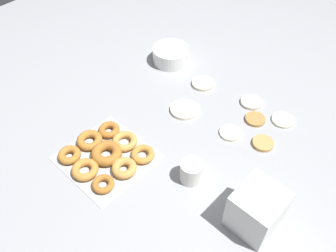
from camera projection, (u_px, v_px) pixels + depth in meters
ground_plane at (204, 126)px, 1.46m from camera, size 3.00×3.00×0.00m
pancake_0 at (251, 102)px, 1.54m from camera, size 0.09×0.09×0.01m
pancake_1 at (203, 83)px, 1.63m from camera, size 0.10×0.10×0.01m
pancake_2 at (184, 110)px, 1.51m from camera, size 0.12×0.12×0.01m
pancake_3 at (230, 133)px, 1.43m from camera, size 0.09×0.09×0.01m
pancake_4 at (283, 120)px, 1.47m from camera, size 0.09×0.09×0.01m
pancake_5 at (255, 119)px, 1.47m from camera, size 0.08×0.08×0.01m
pancake_6 at (263, 143)px, 1.39m from camera, size 0.08×0.08×0.01m
donut_tray at (106, 154)px, 1.34m from camera, size 0.31×0.31×0.04m
batter_bowl at (171, 55)px, 1.72m from camera, size 0.18×0.18×0.07m
container_stack at (257, 210)px, 1.11m from camera, size 0.14×0.15×0.16m
paper_cup at (191, 171)px, 1.25m from camera, size 0.08×0.08×0.09m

